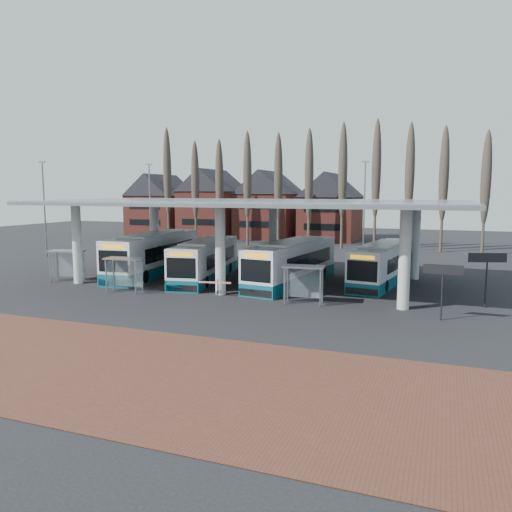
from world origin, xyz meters
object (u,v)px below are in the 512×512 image
at_px(shelter_2, 304,276).
at_px(bus_1, 206,261).
at_px(bus_2, 293,263).
at_px(bus_3, 384,264).
at_px(bus_0, 154,255).
at_px(shelter_1, 125,267).
at_px(shelter_0, 68,259).

bearing_deg(shelter_2, bus_1, 143.59).
distance_m(bus_2, bus_3, 7.01).
height_order(bus_0, bus_2, bus_0).
xyz_separation_m(bus_2, shelter_1, (-10.09, -7.13, 0.19)).
bearing_deg(bus_3, bus_2, -148.94).
height_order(bus_1, shelter_2, bus_1).
bearing_deg(bus_3, shelter_2, -105.21).
bearing_deg(bus_3, shelter_0, -153.32).
bearing_deg(shelter_1, bus_0, 100.22).
height_order(bus_3, shelter_1, bus_3).
bearing_deg(bus_2, bus_0, -173.59).
distance_m(bus_1, bus_3, 13.93).
distance_m(bus_3, shelter_0, 24.58).
bearing_deg(bus_2, bus_3, 30.18).
xyz_separation_m(bus_1, bus_3, (13.54, 3.28, -0.03)).
height_order(bus_0, bus_3, bus_0).
bearing_deg(shelter_2, shelter_0, 170.91).
height_order(bus_3, shelter_0, bus_3).
relative_size(bus_0, bus_1, 1.11).
xyz_separation_m(shelter_1, shelter_2, (12.69, 0.90, -0.01)).
bearing_deg(bus_2, shelter_1, -137.74).
height_order(bus_1, bus_2, bus_2).
bearing_deg(bus_3, bus_1, -158.50).
height_order(bus_1, bus_3, bus_1).
xyz_separation_m(bus_2, shelter_2, (2.61, -6.23, 0.18)).
height_order(bus_3, shelter_2, bus_3).
xyz_separation_m(bus_0, bus_3, (18.74, 2.63, -0.21)).
relative_size(bus_1, shelter_1, 4.25).
relative_size(bus_1, bus_3, 1.02).
relative_size(bus_0, shelter_1, 4.72).
xyz_separation_m(bus_2, bus_3, (6.44, 2.76, -0.10)).
bearing_deg(bus_2, shelter_0, -155.94).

